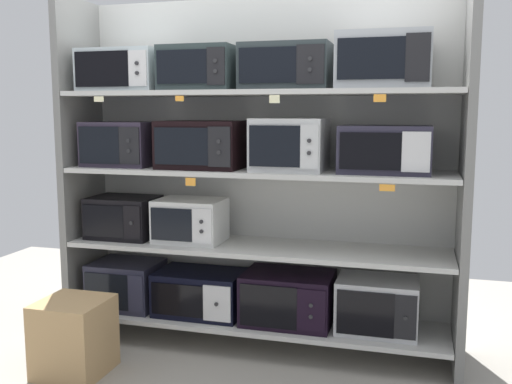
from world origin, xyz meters
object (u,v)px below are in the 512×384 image
Objects in this scene: microwave_11 at (202,69)px; microwave_10 at (125,71)px; microwave_0 at (127,284)px; microwave_6 at (122,144)px; microwave_5 at (190,220)px; microwave_3 at (377,305)px; microwave_8 at (290,144)px; microwave_9 at (385,149)px; microwave_12 at (286,67)px; shipping_carton at (74,337)px; microwave_7 at (203,144)px; microwave_4 at (124,217)px; microwave_13 at (384,61)px; microwave_1 at (200,292)px; microwave_2 at (288,298)px.

microwave_10 is at bearing -179.96° from microwave_11.
microwave_6 is (0.00, -0.00, 0.96)m from microwave_0.
microwave_3 is at bearing -0.01° from microwave_5.
microwave_8 is 0.57m from microwave_9.
microwave_12 reaches higher than shipping_carton.
microwave_10 is 1.08m from microwave_12.
microwave_12 is at bearing 0.01° from microwave_7.
shipping_carton is at bearing -158.96° from microwave_3.
microwave_6 is 0.75m from microwave_11.
microwave_6 is at bearing -179.99° from microwave_8.
microwave_4 is at bearing -180.00° from microwave_9.
microwave_0 is 0.85× the size of microwave_13.
microwave_11 is (0.03, -0.00, 1.45)m from microwave_1.
microwave_2 is 1.07× the size of microwave_9.
microwave_1 is at bearing 50.48° from shipping_carton.
microwave_12 is at bearing 179.97° from microwave_3.
microwave_4 is at bearing 180.00° from microwave_8.
microwave_13 is at bearing 0.02° from microwave_10.
microwave_3 is 1.81m from shipping_carton.
microwave_12 reaches higher than microwave_7.
microwave_5 is 0.95× the size of microwave_11.
microwave_13 is at bearing 0.01° from microwave_0.
microwave_13 is (0.58, 0.00, 0.02)m from microwave_12.
microwave_3 is 1.12× the size of microwave_5.
microwave_6 is 0.87× the size of microwave_7.
microwave_1 is 1.01× the size of microwave_2.
microwave_8 is at bearing -0.00° from microwave_5.
microwave_11 is (0.58, 0.00, 0.97)m from microwave_4.
microwave_9 is (1.71, 0.00, 0.96)m from microwave_0.
microwave_0 is at bearing 179.99° from microwave_2.
microwave_0 is 0.79× the size of microwave_1.
microwave_6 is 0.57m from microwave_7.
microwave_6 is at bearing -179.96° from microwave_1.
microwave_10 is 1.65m from microwave_13.
shipping_carton is at bearing -92.79° from microwave_10.
microwave_13 reaches higher than microwave_2.
microwave_2 is 1.16× the size of microwave_3.
shipping_carton is (-1.13, -0.65, -0.13)m from microwave_2.
microwave_0 is at bearing -179.99° from microwave_5.
microwave_13 is at bearing 0.03° from microwave_8.
microwave_0 is at bearing -179.99° from microwave_11.
microwave_11 reaches higher than microwave_6.
microwave_5 is at bearing 0.01° from microwave_0.
microwave_11 reaches higher than shipping_carton.
microwave_13 is (1.65, 0.00, 0.03)m from microwave_10.
microwave_5 is 0.82× the size of microwave_13.
microwave_8 is at bearing 179.98° from microwave_3.
microwave_2 is at bearing -0.03° from microwave_11.
microwave_6 is 0.84× the size of microwave_12.
microwave_2 is 1.81m from microwave_10.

